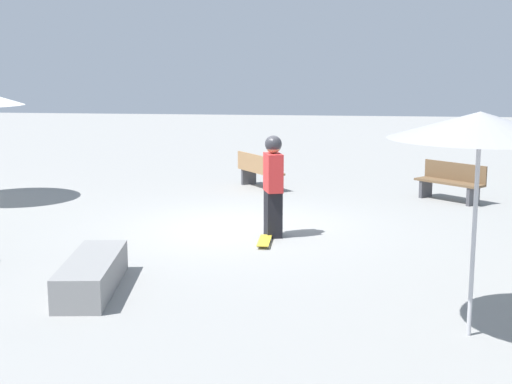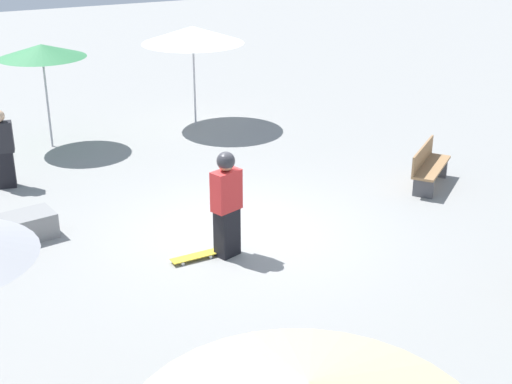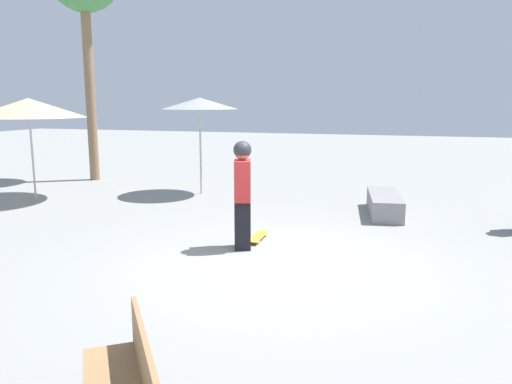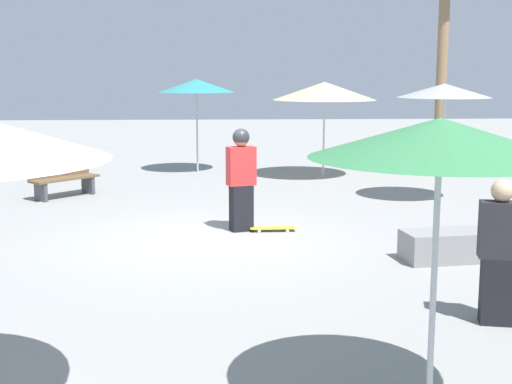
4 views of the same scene
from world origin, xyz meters
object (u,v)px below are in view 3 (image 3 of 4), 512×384
object	(u,v)px
skateboard	(258,237)
skater_main	(243,191)
concrete_ledge	(384,204)
shade_umbrella_grey	(200,104)
shade_umbrella_tan	(29,108)

from	to	relation	value
skateboard	skater_main	bearing A→B (deg)	169.22
skateboard	concrete_ledge	size ratio (longest dim) A/B	0.38
skateboard	shade_umbrella_grey	size ratio (longest dim) A/B	0.32
skateboard	shade_umbrella_tan	distance (m)	6.99
shade_umbrella_grey	shade_umbrella_tan	bearing A→B (deg)	-150.84
skateboard	shade_umbrella_tan	bearing A→B (deg)	72.53
skater_main	shade_umbrella_grey	xyz separation A→B (m)	(-2.67, 4.38, 1.40)
skater_main	concrete_ledge	world-z (taller)	skater_main
skater_main	concrete_ledge	size ratio (longest dim) A/B	0.86
concrete_ledge	skater_main	bearing A→B (deg)	-122.27
skateboard	shade_umbrella_grey	bearing A→B (deg)	34.25
concrete_ledge	shade_umbrella_grey	world-z (taller)	shade_umbrella_grey
skater_main	skateboard	size ratio (longest dim) A/B	2.24
skater_main	concrete_ledge	bearing A→B (deg)	-50.40
shade_umbrella_tan	skateboard	bearing A→B (deg)	-15.89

